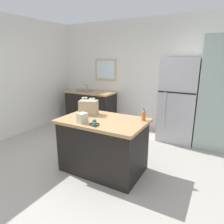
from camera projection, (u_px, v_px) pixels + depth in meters
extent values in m
plane|color=#ADA89E|center=(90.00, 171.00, 3.32)|extent=(6.13, 6.13, 0.00)
cube|color=silver|center=(145.00, 76.00, 5.10)|extent=(5.11, 0.10, 2.77)
cube|color=#CCB78C|center=(106.00, 70.00, 5.55)|extent=(0.68, 0.04, 0.60)
cube|color=white|center=(106.00, 70.00, 5.53)|extent=(0.56, 0.02, 0.48)
cube|color=black|center=(103.00, 146.00, 3.29)|extent=(1.28, 0.80, 0.84)
cube|color=tan|center=(103.00, 121.00, 3.17)|extent=(1.36, 0.88, 0.05)
cube|color=#B7B7BC|center=(179.00, 100.00, 4.41)|extent=(0.77, 0.70, 1.85)
cube|color=black|center=(176.00, 93.00, 4.05)|extent=(0.76, 0.01, 0.02)
cylinder|color=#B7B7BC|center=(164.00, 111.00, 4.24)|extent=(0.02, 0.02, 0.83)
cube|color=#9EB2A8|center=(215.00, 94.00, 4.03)|extent=(0.59, 0.66, 2.26)
cube|color=black|center=(91.00, 108.00, 5.70)|extent=(1.35, 0.62, 0.88)
cube|color=tan|center=(91.00, 92.00, 5.57)|extent=(1.39, 0.66, 0.04)
cube|color=slate|center=(85.00, 93.00, 5.68)|extent=(0.40, 0.32, 0.14)
cylinder|color=#B7B7BC|center=(87.00, 87.00, 5.76)|extent=(0.03, 0.03, 0.18)
cylinder|color=#B7B7BC|center=(86.00, 85.00, 5.68)|extent=(0.02, 0.14, 0.02)
cube|color=tan|center=(89.00, 107.00, 3.42)|extent=(0.35, 0.27, 0.24)
torus|color=white|center=(85.00, 98.00, 3.41)|extent=(0.13, 0.13, 0.01)
torus|color=white|center=(92.00, 99.00, 3.34)|extent=(0.13, 0.13, 0.01)
cube|color=beige|center=(82.00, 118.00, 2.98)|extent=(0.15, 0.16, 0.15)
cylinder|color=#C66633|center=(144.00, 116.00, 3.09)|extent=(0.06, 0.06, 0.15)
cone|color=#C66633|center=(144.00, 111.00, 3.07)|extent=(0.05, 0.05, 0.03)
cylinder|color=blue|center=(144.00, 109.00, 3.06)|extent=(0.03, 0.03, 0.02)
torus|color=black|center=(95.00, 124.00, 2.91)|extent=(0.21, 0.21, 0.01)
sphere|color=#19666B|center=(95.00, 124.00, 2.83)|extent=(0.06, 0.06, 0.06)
sphere|color=#19666B|center=(94.00, 121.00, 2.97)|extent=(0.06, 0.06, 0.06)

